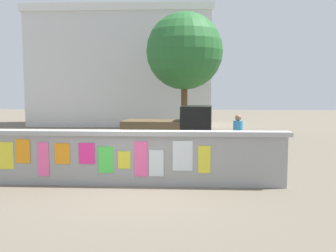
{
  "coord_description": "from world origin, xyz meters",
  "views": [
    {
      "loc": [
        1.33,
        -9.21,
        2.46
      ],
      "look_at": [
        0.73,
        2.51,
        1.32
      ],
      "focal_mm": 38.59,
      "sensor_mm": 36.0,
      "label": 1
    }
  ],
  "objects": [
    {
      "name": "poster_wall",
      "position": [
        -0.01,
        -0.0,
        0.74
      ],
      "size": [
        7.95,
        0.42,
        1.43
      ],
      "color": "#979797",
      "rests_on": "ground"
    },
    {
      "name": "bicycle_near",
      "position": [
        -2.04,
        2.36,
        0.36
      ],
      "size": [
        1.67,
        0.55,
        0.95
      ],
      "color": "black",
      "rests_on": "ground"
    },
    {
      "name": "auto_rickshaw_truck",
      "position": [
        0.75,
        5.48,
        0.9
      ],
      "size": [
        3.72,
        1.81,
        1.85
      ],
      "color": "black",
      "rests_on": "ground"
    },
    {
      "name": "ground",
      "position": [
        0.0,
        8.0,
        0.0
      ],
      "size": [
        60.0,
        60.0,
        0.0
      ],
      "primitive_type": "plane",
      "color": "#6B6051"
    },
    {
      "name": "bicycle_far",
      "position": [
        -2.55,
        4.2,
        0.36
      ],
      "size": [
        1.71,
        0.44,
        0.95
      ],
      "color": "black",
      "rests_on": "ground"
    },
    {
      "name": "building_background",
      "position": [
        -3.36,
        17.05,
        4.13
      ],
      "size": [
        12.92,
        4.8,
        8.21
      ],
      "color": "silver",
      "rests_on": "ground"
    },
    {
      "name": "motorcycle",
      "position": [
        1.3,
        1.98,
        0.46
      ],
      "size": [
        1.9,
        0.56,
        0.87
      ],
      "color": "black",
      "rests_on": "ground"
    },
    {
      "name": "tree_roadside",
      "position": [
        1.2,
        10.69,
        4.59
      ],
      "size": [
        4.17,
        4.17,
        6.7
      ],
      "color": "brown",
      "rests_on": "ground"
    },
    {
      "name": "person_walking",
      "position": [
        3.17,
        3.68,
        0.99
      ],
      "size": [
        0.48,
        0.48,
        1.62
      ],
      "color": "#338CBF",
      "rests_on": "ground"
    }
  ]
}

